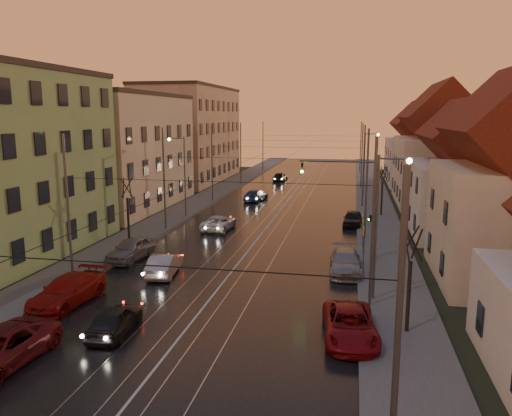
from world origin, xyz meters
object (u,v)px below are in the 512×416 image
Objects in this scene: parked_left_3 at (131,249)px; driving_car_3 at (256,195)px; street_lamp_2 at (182,168)px; parked_right_0 at (350,325)px; traffic_light_mast at (360,195)px; driving_car_1 at (164,264)px; street_lamp_1 at (382,214)px; driving_car_0 at (115,320)px; driving_car_2 at (219,223)px; parked_right_2 at (353,218)px; parked_left_2 at (67,291)px; parked_right_1 at (345,262)px; street_lamp_3 at (367,158)px; driving_car_4 at (280,177)px.

driving_car_3 is at bearing 88.91° from parked_left_3.
street_lamp_2 is 1.60× the size of parked_right_0.
traffic_light_mast reaches higher than driving_car_1.
street_lamp_1 is 14.49m from driving_car_0.
driving_car_2 is 12.31m from parked_right_2.
parked_left_2 is 1.06× the size of parked_right_1.
traffic_light_mast reaches higher than driving_car_2.
driving_car_2 is 15.28m from parked_right_1.
parked_right_0 is (15.20, -9.95, -0.08)m from parked_left_3.
street_lamp_3 is 41.32m from parked_right_0.
street_lamp_1 is 33.42m from driving_car_3.
street_lamp_1 is 50.39m from driving_car_4.
driving_car_1 is 13.70m from parked_right_0.
street_lamp_2 is at bearing 70.60° from driving_car_3.
driving_car_4 is (-0.33, 55.16, 0.06)m from driving_car_0.
street_lamp_2 is 29.47m from driving_car_4.
parked_right_0 is at bearing -177.00° from driving_car_0.
street_lamp_1 is 1.99× the size of parked_right_2.
parked_right_0 is (11.63, -20.14, 0.04)m from driving_car_2.
parked_right_0 is (-1.50, -41.08, -4.19)m from street_lamp_3.
parked_right_2 is at bearing 114.22° from driving_car_4.
parked_right_1 is (11.26, -10.33, 0.06)m from driving_car_2.
street_lamp_3 is 35.57m from parked_left_3.
driving_car_2 is 0.91× the size of parked_left_2.
street_lamp_3 reaches higher than parked_right_2.
driving_car_4 is 0.95× the size of parked_left_3.
parked_left_2 is (-3.57, -34.24, 0.07)m from driving_car_3.
parked_left_3 is (-16.70, 4.87, -4.11)m from street_lamp_1.
parked_right_0 reaches higher than parked_right_2.
parked_left_2 is 27.20m from parked_right_2.
parked_right_2 is (-1.50, 19.08, -4.20)m from street_lamp_1.
street_lamp_2 is at bearing 117.99° from parked_right_0.
street_lamp_3 reaches higher than driving_car_4.
parked_right_1 is at bearing 35.31° from parked_left_2.
driving_car_0 is 27.78m from parked_right_2.
driving_car_1 is at bearing 65.99° from parked_left_2.
street_lamp_2 is 19.06m from driving_car_1.
parked_right_1 is at bearing -88.24° from parked_right_2.
driving_car_4 is 1.08× the size of parked_right_2.
street_lamp_3 is at bearing -118.95° from driving_car_1.
parked_right_1 reaches higher than driving_car_1.
parked_right_2 is (0.38, 14.35, -0.02)m from parked_right_1.
parked_right_1 is at bearing -103.30° from traffic_light_mast.
street_lamp_2 is 1.99× the size of parked_right_2.
driving_car_1 is at bearing 93.08° from driving_car_2.
parked_right_1 is (-1.88, 4.73, -4.18)m from street_lamp_1.
parked_left_2 is at bearing 168.92° from parked_right_0.
parked_right_2 is (15.20, 14.22, -0.09)m from parked_left_3.
street_lamp_3 is at bearing 69.24° from parked_left_3.
traffic_light_mast is (17.10, -12.00, -0.29)m from street_lamp_2.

